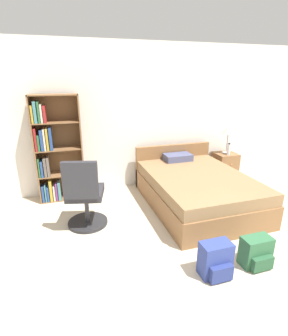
{
  "coord_description": "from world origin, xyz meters",
  "views": [
    {
      "loc": [
        -1.49,
        -1.42,
        2.02
      ],
      "look_at": [
        -0.42,
        1.98,
        0.77
      ],
      "focal_mm": 28.0,
      "sensor_mm": 36.0,
      "label": 1
    }
  ],
  "objects_px": {
    "bookshelf": "(53,151)",
    "office_chair": "(85,197)",
    "bed": "(195,188)",
    "water_bottle": "(229,149)",
    "nightstand": "(225,167)",
    "backpack_blue": "(216,260)",
    "table_lamp": "(229,130)",
    "backpack_green": "(256,252)"
  },
  "relations": [
    {
      "from": "bookshelf",
      "to": "nightstand",
      "type": "xyz_separation_m",
      "value": [
        3.27,
        -0.08,
        -0.57
      ]
    },
    {
      "from": "bed",
      "to": "table_lamp",
      "type": "relative_size",
      "value": 3.5
    },
    {
      "from": "office_chair",
      "to": "water_bottle",
      "type": "height_order",
      "value": "office_chair"
    },
    {
      "from": "office_chair",
      "to": "nightstand",
      "type": "height_order",
      "value": "office_chair"
    },
    {
      "from": "bed",
      "to": "backpack_green",
      "type": "distance_m",
      "value": 1.57
    },
    {
      "from": "bed",
      "to": "table_lamp",
      "type": "bearing_deg",
      "value": 36.62
    },
    {
      "from": "nightstand",
      "to": "table_lamp",
      "type": "xyz_separation_m",
      "value": [
        0.01,
        0.02,
        0.75
      ]
    },
    {
      "from": "table_lamp",
      "to": "nightstand",
      "type": "bearing_deg",
      "value": -124.43
    },
    {
      "from": "office_chair",
      "to": "table_lamp",
      "type": "relative_size",
      "value": 1.74
    },
    {
      "from": "table_lamp",
      "to": "backpack_blue",
      "type": "height_order",
      "value": "table_lamp"
    },
    {
      "from": "nightstand",
      "to": "backpack_green",
      "type": "xyz_separation_m",
      "value": [
        -1.15,
        -2.37,
        -0.12
      ]
    },
    {
      "from": "bed",
      "to": "water_bottle",
      "type": "height_order",
      "value": "water_bottle"
    },
    {
      "from": "office_chair",
      "to": "table_lamp",
      "type": "distance_m",
      "value": 3.12
    },
    {
      "from": "water_bottle",
      "to": "office_chair",
      "type": "bearing_deg",
      "value": -162.56
    },
    {
      "from": "nightstand",
      "to": "table_lamp",
      "type": "distance_m",
      "value": 0.75
    },
    {
      "from": "water_bottle",
      "to": "backpack_green",
      "type": "relative_size",
      "value": 0.68
    },
    {
      "from": "table_lamp",
      "to": "water_bottle",
      "type": "relative_size",
      "value": 2.52
    },
    {
      "from": "office_chair",
      "to": "backpack_green",
      "type": "xyz_separation_m",
      "value": [
        1.73,
        -1.37,
        -0.3
      ]
    },
    {
      "from": "bed",
      "to": "backpack_blue",
      "type": "bearing_deg",
      "value": -110.3
    },
    {
      "from": "backpack_blue",
      "to": "backpack_green",
      "type": "bearing_deg",
      "value": 0.33
    },
    {
      "from": "bed",
      "to": "nightstand",
      "type": "height_order",
      "value": "bed"
    },
    {
      "from": "bed",
      "to": "office_chair",
      "type": "bearing_deg",
      "value": -173.72
    },
    {
      "from": "table_lamp",
      "to": "office_chair",
      "type": "bearing_deg",
      "value": -160.64
    },
    {
      "from": "bookshelf",
      "to": "backpack_blue",
      "type": "relative_size",
      "value": 4.58
    },
    {
      "from": "office_chair",
      "to": "table_lamp",
      "type": "bearing_deg",
      "value": 19.36
    },
    {
      "from": "bookshelf",
      "to": "water_bottle",
      "type": "relative_size",
      "value": 7.49
    },
    {
      "from": "bed",
      "to": "water_bottle",
      "type": "xyz_separation_m",
      "value": [
        1.07,
        0.7,
        0.4
      ]
    },
    {
      "from": "nightstand",
      "to": "water_bottle",
      "type": "distance_m",
      "value": 0.41
    },
    {
      "from": "nightstand",
      "to": "backpack_green",
      "type": "relative_size",
      "value": 1.63
    },
    {
      "from": "bookshelf",
      "to": "backpack_blue",
      "type": "xyz_separation_m",
      "value": [
        1.6,
        -2.45,
        -0.67
      ]
    },
    {
      "from": "water_bottle",
      "to": "bed",
      "type": "bearing_deg",
      "value": -146.76
    },
    {
      "from": "bookshelf",
      "to": "water_bottle",
      "type": "height_order",
      "value": "bookshelf"
    },
    {
      "from": "office_chair",
      "to": "nightstand",
      "type": "relative_size",
      "value": 1.84
    },
    {
      "from": "bookshelf",
      "to": "nightstand",
      "type": "relative_size",
      "value": 3.13
    },
    {
      "from": "backpack_blue",
      "to": "table_lamp",
      "type": "bearing_deg",
      "value": 54.83
    },
    {
      "from": "bookshelf",
      "to": "office_chair",
      "type": "height_order",
      "value": "bookshelf"
    },
    {
      "from": "bookshelf",
      "to": "table_lamp",
      "type": "relative_size",
      "value": 2.97
    },
    {
      "from": "nightstand",
      "to": "backpack_blue",
      "type": "relative_size",
      "value": 1.46
    },
    {
      "from": "water_bottle",
      "to": "backpack_green",
      "type": "height_order",
      "value": "water_bottle"
    },
    {
      "from": "bookshelf",
      "to": "bed",
      "type": "height_order",
      "value": "bookshelf"
    },
    {
      "from": "backpack_blue",
      "to": "bookshelf",
      "type": "bearing_deg",
      "value": 123.11
    },
    {
      "from": "bed",
      "to": "backpack_blue",
      "type": "distance_m",
      "value": 1.68
    }
  ]
}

